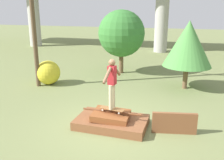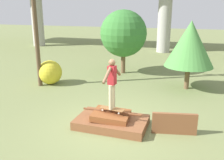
% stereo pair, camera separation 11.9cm
% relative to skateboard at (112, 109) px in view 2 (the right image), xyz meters
% --- Properties ---
extents(ground_plane, '(80.00, 80.00, 0.00)m').
position_rel_skateboard_xyz_m(ground_plane, '(-0.02, 0.02, -0.60)').
color(ground_plane, olive).
extents(scrap_pile, '(2.25, 1.39, 0.53)m').
position_rel_skateboard_xyz_m(scrap_pile, '(-0.02, 0.02, -0.42)').
color(scrap_pile, brown).
rests_on(scrap_pile, ground_plane).
extents(scrap_plank_loose, '(1.32, 0.35, 0.66)m').
position_rel_skateboard_xyz_m(scrap_plank_loose, '(1.91, 0.10, -0.27)').
color(scrap_plank_loose, brown).
rests_on(scrap_plank_loose, ground_plane).
extents(skateboard, '(0.83, 0.36, 0.09)m').
position_rel_skateboard_xyz_m(skateboard, '(0.00, 0.00, 0.00)').
color(skateboard, brown).
rests_on(skateboard, scrap_pile).
extents(skater, '(0.28, 1.12, 1.57)m').
position_rel_skateboard_xyz_m(skater, '(0.00, -0.00, 0.92)').
color(skater, '#C6B78E').
rests_on(skater, skateboard).
extents(tree_behind_left, '(2.19, 2.19, 3.12)m').
position_rel_skateboard_xyz_m(tree_behind_left, '(2.15, 4.73, 1.49)').
color(tree_behind_left, brown).
rests_on(tree_behind_left, ground_plane).
extents(tree_behind_right, '(2.60, 2.60, 3.56)m').
position_rel_skateboard_xyz_m(tree_behind_right, '(-1.43, 6.69, 1.65)').
color(tree_behind_right, brown).
rests_on(tree_behind_right, ground_plane).
extents(bush_yellow_flowering, '(1.18, 1.18, 1.18)m').
position_rel_skateboard_xyz_m(bush_yellow_flowering, '(-4.30, 3.51, -0.01)').
color(bush_yellow_flowering, gold).
rests_on(bush_yellow_flowering, ground_plane).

